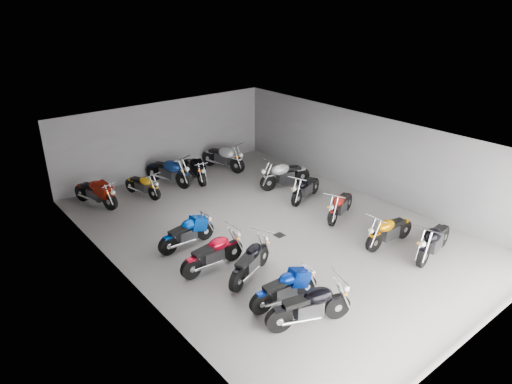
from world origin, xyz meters
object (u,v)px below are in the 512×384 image
motorcycle_left_c (251,261)px  motorcycle_left_b (285,288)px  drain_grate (279,235)px  motorcycle_back_b (143,185)px  motorcycle_right_e (305,188)px  motorcycle_back_c (169,171)px  motorcycle_left_e (187,233)px  motorcycle_back_e (223,157)px  motorcycle_right_d (340,205)px  motorcycle_left_a (310,306)px  motorcycle_back_d (194,169)px  motorcycle_right_a (434,240)px  motorcycle_right_f (285,175)px  motorcycle_left_d (213,253)px  motorcycle_right_b (389,231)px  motorcycle_back_a (96,192)px

motorcycle_left_c → motorcycle_left_b: bearing=-25.9°
drain_grate → motorcycle_left_c: size_ratio=0.16×
motorcycle_back_b → motorcycle_right_e: bearing=122.8°
motorcycle_right_e → motorcycle_back_c: size_ratio=0.85×
motorcycle_left_e → motorcycle_back_c: size_ratio=0.87×
motorcycle_back_e → motorcycle_right_d: bearing=78.6°
motorcycle_right_d → motorcycle_left_a: bearing=103.9°
motorcycle_right_e → motorcycle_back_d: 4.95m
drain_grate → motorcycle_right_a: motorcycle_right_a is taller
motorcycle_left_a → motorcycle_right_d: 6.00m
motorcycle_right_d → motorcycle_right_f: (0.35, 3.32, 0.06)m
motorcycle_left_d → motorcycle_back_d: motorcycle_back_d is taller
motorcycle_right_d → motorcycle_back_c: (-3.20, 6.60, 0.08)m
motorcycle_left_d → motorcycle_right_b: (5.10, -2.36, -0.01)m
motorcycle_left_c → motorcycle_right_d: 4.87m
motorcycle_left_e → motorcycle_back_d: (3.14, 4.62, 0.04)m
motorcycle_left_b → motorcycle_back_c: motorcycle_back_c is taller
motorcycle_back_c → motorcycle_back_a: bearing=-15.7°
motorcycle_left_c → motorcycle_back_a: 7.54m
motorcycle_right_a → motorcycle_right_f: size_ratio=0.98×
motorcycle_back_b → motorcycle_left_a: bearing=72.8°
motorcycle_left_e → motorcycle_right_f: size_ratio=0.89×
motorcycle_left_c → motorcycle_back_e: bearing=127.2°
motorcycle_right_a → motorcycle_left_b: bearing=67.6°
motorcycle_back_c → motorcycle_back_d: bearing=145.9°
motorcycle_left_e → motorcycle_back_e: motorcycle_back_e is taller
motorcycle_right_e → motorcycle_back_a: motorcycle_back_a is taller
motorcycle_right_d → drain_grate: bearing=61.1°
drain_grate → motorcycle_back_b: (-2.05, 5.79, 0.46)m
motorcycle_back_a → motorcycle_back_b: size_ratio=1.13×
motorcycle_left_c → motorcycle_right_e: 5.66m
motorcycle_right_a → motorcycle_left_a: bearing=78.3°
motorcycle_left_a → motorcycle_right_e: bearing=156.2°
motorcycle_right_a → motorcycle_right_f: 6.85m
motorcycle_left_d → motorcycle_right_f: size_ratio=0.93×
motorcycle_left_e → motorcycle_back_a: bearing=-170.6°
motorcycle_right_b → drain_grate: bearing=43.5°
motorcycle_back_d → motorcycle_back_b: bearing=11.3°
motorcycle_right_d → motorcycle_back_d: bearing=-1.8°
drain_grate → motorcycle_left_a: (-2.40, -3.77, 0.52)m
motorcycle_left_d → motorcycle_left_e: bearing=175.4°
drain_grate → motorcycle_right_e: (2.69, 1.51, 0.49)m
drain_grate → motorcycle_right_f: bearing=45.4°
motorcycle_left_a → motorcycle_right_a: (5.14, -0.14, 0.01)m
motorcycle_left_a → motorcycle_right_e: (5.08, 5.28, -0.04)m
motorcycle_left_e → motorcycle_back_b: bearing=168.1°
motorcycle_left_d → motorcycle_right_a: motorcycle_right_a is taller
motorcycle_left_b → motorcycle_left_e: size_ratio=0.99×
drain_grate → motorcycle_left_e: 3.06m
motorcycle_right_f → motorcycle_back_d: motorcycle_right_f is taller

